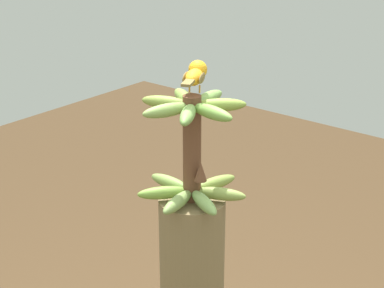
{
  "coord_description": "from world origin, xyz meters",
  "views": [
    {
      "loc": [
        -1.08,
        1.32,
        2.11
      ],
      "look_at": [
        0.0,
        0.0,
        1.43
      ],
      "focal_mm": 59.74,
      "sensor_mm": 36.0,
      "label": 1
    }
  ],
  "objects": [
    {
      "name": "banana_bunch",
      "position": [
        -0.0,
        0.0,
        1.42
      ],
      "size": [
        0.32,
        0.33,
        0.32
      ],
      "color": "brown",
      "rests_on": "banana_tree"
    },
    {
      "name": "perched_bird",
      "position": [
        0.02,
        -0.04,
        1.63
      ],
      "size": [
        0.1,
        0.18,
        0.08
      ],
      "color": "#C68933",
      "rests_on": "banana_bunch"
    }
  ]
}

